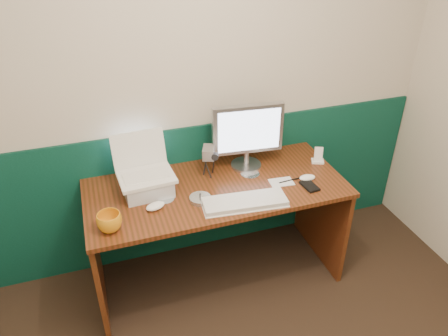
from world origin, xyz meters
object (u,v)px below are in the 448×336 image
object	(u,v)px
keyboard	(245,202)
camcorder	(209,163)
monitor	(247,136)
mug	(109,222)
desk	(217,233)
laptop	(144,159)

from	to	relation	value
keyboard	camcorder	bearing A→B (deg)	111.52
keyboard	monitor	bearing A→B (deg)	73.70
monitor	camcorder	xyz separation A→B (m)	(-0.27, -0.03, -0.13)
keyboard	mug	distance (m)	0.77
monitor	keyboard	size ratio (longest dim) A/B	0.93
desk	keyboard	distance (m)	0.46
keyboard	camcorder	world-z (taller)	camcorder
desk	keyboard	bearing A→B (deg)	-66.57
mug	camcorder	bearing A→B (deg)	28.63
desk	monitor	world-z (taller)	monitor
desk	mug	world-z (taller)	mug
laptop	monitor	world-z (taller)	monitor
laptop	camcorder	size ratio (longest dim) A/B	1.75
camcorder	keyboard	bearing A→B (deg)	-52.76
monitor	mug	world-z (taller)	monitor
laptop	camcorder	distance (m)	0.44
monitor	mug	bearing A→B (deg)	-151.62
camcorder	desk	bearing A→B (deg)	-66.31
monitor	camcorder	bearing A→B (deg)	-167.92
desk	camcorder	world-z (taller)	camcorder
desk	keyboard	size ratio (longest dim) A/B	3.29
monitor	keyboard	world-z (taller)	monitor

